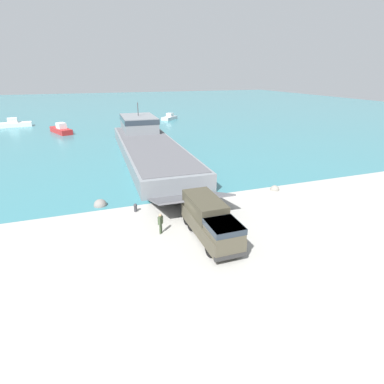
# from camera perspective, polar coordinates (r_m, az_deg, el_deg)

# --- Properties ---
(ground_plane) EXTENTS (240.00, 240.00, 0.00)m
(ground_plane) POSITION_cam_1_polar(r_m,az_deg,el_deg) (25.40, 1.42, -7.23)
(ground_plane) COLOR #A8A59E
(water_surface) EXTENTS (240.00, 180.00, 0.01)m
(water_surface) POSITION_cam_1_polar(r_m,az_deg,el_deg) (118.39, -15.97, 15.10)
(water_surface) COLOR teal
(water_surface) RESTS_ON ground_plane
(landing_craft) EXTENTS (9.17, 39.43, 7.26)m
(landing_craft) POSITION_cam_1_polar(r_m,az_deg,el_deg) (49.51, -8.45, 9.25)
(landing_craft) COLOR gray
(landing_craft) RESTS_ON ground_plane
(military_truck) EXTENTS (2.43, 7.51, 2.96)m
(military_truck) POSITION_cam_1_polar(r_m,az_deg,el_deg) (23.60, 3.48, -5.37)
(military_truck) COLOR #4C4738
(military_truck) RESTS_ON ground_plane
(soldier_on_ramp) EXTENTS (0.48, 0.48, 1.79)m
(soldier_on_ramp) POSITION_cam_1_polar(r_m,az_deg,el_deg) (24.52, -6.03, -5.73)
(soldier_on_ramp) COLOR #3D4C33
(soldier_on_ramp) RESTS_ON ground_plane
(moored_boat_a) EXTENTS (7.19, 3.25, 2.14)m
(moored_boat_a) POSITION_cam_1_polar(r_m,az_deg,el_deg) (85.72, -30.63, 11.12)
(moored_boat_a) COLOR white
(moored_boat_a) RESTS_ON ground_plane
(moored_boat_b) EXTENTS (4.97, 7.76, 2.27)m
(moored_boat_b) POSITION_cam_1_polar(r_m,az_deg,el_deg) (72.03, -23.67, 10.83)
(moored_boat_b) COLOR #B22323
(moored_boat_b) RESTS_ON ground_plane
(moored_boat_c) EXTENTS (5.30, 5.23, 1.73)m
(moored_boat_c) POSITION_cam_1_polar(r_m,az_deg,el_deg) (86.09, -4.32, 13.97)
(moored_boat_c) COLOR #B7BABF
(moored_boat_c) RESTS_ON ground_plane
(mooring_bollard) EXTENTS (0.35, 0.35, 0.81)m
(mooring_bollard) POSITION_cam_1_polar(r_m,az_deg,el_deg) (28.91, -10.72, -2.87)
(mooring_bollard) COLOR #333338
(mooring_bollard) RESTS_ON ground_plane
(shoreline_rock_a) EXTENTS (1.04, 1.04, 1.04)m
(shoreline_rock_a) POSITION_cam_1_polar(r_m,az_deg,el_deg) (35.03, 15.46, 0.40)
(shoreline_rock_a) COLOR gray
(shoreline_rock_a) RESTS_ON ground_plane
(shoreline_rock_b) EXTENTS (1.30, 1.30, 1.30)m
(shoreline_rock_b) POSITION_cam_1_polar(r_m,az_deg,el_deg) (31.20, -17.04, -2.46)
(shoreline_rock_b) COLOR gray
(shoreline_rock_b) RESTS_ON ground_plane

